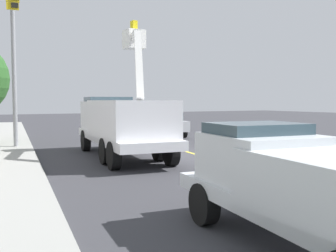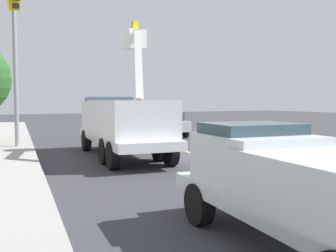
% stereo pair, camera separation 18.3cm
% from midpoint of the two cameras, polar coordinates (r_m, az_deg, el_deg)
% --- Properties ---
extents(ground, '(120.00, 120.00, 0.00)m').
position_cam_midpoint_polar(ground, '(17.68, 4.12, -4.34)').
color(ground, '#38383D').
extents(lane_centre_stripe, '(49.70, 5.79, 0.01)m').
position_cam_midpoint_polar(lane_centre_stripe, '(17.67, 4.12, -4.32)').
color(lane_centre_stripe, yellow).
rests_on(lane_centre_stripe, ground).
extents(utility_bucket_truck, '(8.43, 3.48, 6.38)m').
position_cam_midpoint_polar(utility_bucket_truck, '(16.97, -7.20, 0.74)').
color(utility_bucket_truck, white).
rests_on(utility_bucket_truck, ground).
extents(service_pickup_truck, '(5.80, 2.72, 2.06)m').
position_cam_midpoint_polar(service_pickup_truck, '(6.70, 19.64, -8.32)').
color(service_pickup_truck, silver).
rests_on(service_pickup_truck, ground).
extents(passing_minivan, '(4.98, 2.43, 1.69)m').
position_cam_midpoint_polar(passing_minivan, '(26.90, -0.93, 0.55)').
color(passing_minivan, silver).
rests_on(passing_minivan, ground).
extents(traffic_cone_mid_front, '(0.40, 0.40, 0.74)m').
position_cam_midpoint_polar(traffic_cone_mid_front, '(21.33, -4.89, -1.95)').
color(traffic_cone_mid_front, black).
rests_on(traffic_cone_mid_front, ground).
extents(traffic_signal_mast, '(6.91, 1.08, 8.65)m').
position_cam_midpoint_polar(traffic_signal_mast, '(19.43, -22.43, 14.63)').
color(traffic_signal_mast, gray).
rests_on(traffic_signal_mast, ground).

